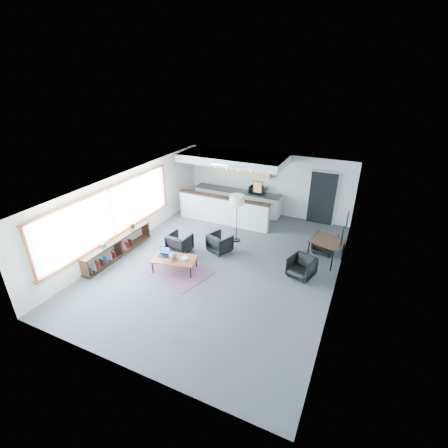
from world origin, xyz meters
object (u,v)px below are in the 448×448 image
at_px(ceramic_pot, 173,256).
at_px(floor_lamp, 237,201).
at_px(coffee_table, 174,259).
at_px(dining_chair_far, 325,244).
at_px(armchair_right, 220,242).
at_px(book_stack, 185,259).
at_px(dining_chair_near, 301,268).
at_px(dining_table, 327,242).
at_px(laptop, 164,253).
at_px(microwave, 256,189).
at_px(armchair_left, 180,242).

distance_m(ceramic_pot, floor_lamp, 2.97).
height_order(coffee_table, dining_chair_far, dining_chair_far).
bearing_deg(armchair_right, dining_chair_far, -133.59).
bearing_deg(book_stack, dining_chair_far, 39.62).
relative_size(ceramic_pot, dining_chair_near, 0.41).
bearing_deg(dining_table, laptop, -151.51).
height_order(coffee_table, laptop, laptop).
height_order(ceramic_pot, microwave, microwave).
distance_m(book_stack, dining_table, 4.50).
xyz_separation_m(armchair_left, armchair_right, (1.22, 0.60, -0.01)).
distance_m(ceramic_pot, dining_chair_far, 5.11).
distance_m(book_stack, microwave, 5.11).
bearing_deg(microwave, ceramic_pot, -96.80).
height_order(laptop, book_stack, laptop).
relative_size(laptop, dining_chair_far, 0.60).
relative_size(laptop, armchair_left, 0.51).
xyz_separation_m(ceramic_pot, armchair_right, (0.77, 1.69, -0.20)).
relative_size(ceramic_pot, dining_table, 0.22).
bearing_deg(dining_table, coffee_table, -148.70).
distance_m(floor_lamp, dining_chair_far, 3.31).
relative_size(laptop, microwave, 0.69).
relative_size(coffee_table, dining_chair_near, 2.36).
xyz_separation_m(laptop, book_stack, (0.74, 0.02, -0.03)).
bearing_deg(book_stack, coffee_table, -168.21).
distance_m(armchair_left, armchair_right, 1.36).
bearing_deg(dining_chair_near, microwave, 144.14).
relative_size(book_stack, microwave, 0.60).
bearing_deg(dining_table, armchair_left, -162.28).
bearing_deg(floor_lamp, dining_table, -1.49).
height_order(armchair_right, floor_lamp, floor_lamp).
bearing_deg(ceramic_pot, floor_lamp, 69.72).
relative_size(armchair_left, armchair_right, 1.03).
bearing_deg(ceramic_pot, coffee_table, 78.29).
distance_m(laptop, dining_table, 5.14).
bearing_deg(armchair_right, dining_table, -143.44).
bearing_deg(dining_chair_near, dining_table, 84.10).
xyz_separation_m(laptop, dining_chair_near, (4.01, 1.27, -0.19)).
xyz_separation_m(book_stack, microwave, (0.42, 5.05, 0.65)).
relative_size(floor_lamp, microwave, 3.25).
distance_m(laptop, dining_chair_near, 4.21).
bearing_deg(coffee_table, ceramic_pot, -115.23).
relative_size(ceramic_pot, floor_lamp, 0.14).
xyz_separation_m(floor_lamp, dining_table, (3.15, -0.08, -0.83)).
bearing_deg(floor_lamp, dining_chair_near, -25.49).
bearing_deg(coffee_table, laptop, 158.67).
bearing_deg(book_stack, floor_lamp, 76.06).
xyz_separation_m(dining_table, dining_chair_far, (-0.12, 0.60, -0.39)).
xyz_separation_m(coffee_table, microwave, (0.76, 5.12, 0.72)).
xyz_separation_m(armchair_right, floor_lamp, (0.21, 0.94, 1.17)).
distance_m(dining_table, microwave, 4.28).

